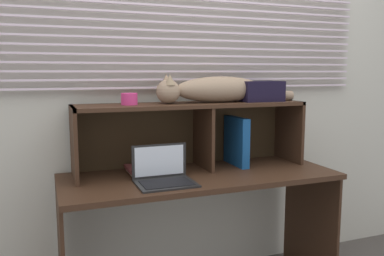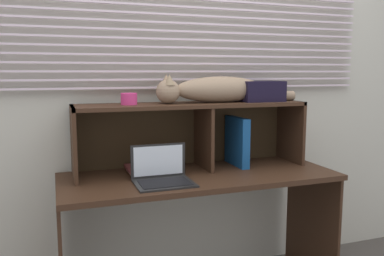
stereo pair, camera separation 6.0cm
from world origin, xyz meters
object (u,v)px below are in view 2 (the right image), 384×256
object	(u,v)px
laptop	(162,175)
book_stack	(141,170)
binder_upright	(237,141)
cat	(215,90)
small_basket	(129,99)
storage_box	(260,91)

from	to	relation	value
laptop	book_stack	distance (m)	0.25
binder_upright	cat	bearing A→B (deg)	180.00
binder_upright	small_basket	distance (m)	0.73
book_stack	storage_box	xyz separation A→B (m)	(0.76, -0.01, 0.44)
laptop	small_basket	size ratio (longest dim) A/B	3.33
binder_upright	small_basket	xyz separation A→B (m)	(-0.67, 0.00, 0.28)
cat	binder_upright	world-z (taller)	cat
small_basket	storage_box	bearing A→B (deg)	0.00
cat	storage_box	distance (m)	0.30
binder_upright	storage_box	world-z (taller)	storage_box
laptop	small_basket	world-z (taller)	small_basket
cat	small_basket	world-z (taller)	cat
small_basket	storage_box	size ratio (longest dim) A/B	0.34
binder_upright	storage_box	bearing A→B (deg)	0.00
cat	small_basket	bearing A→B (deg)	180.00
small_basket	storage_box	xyz separation A→B (m)	(0.82, 0.00, 0.03)
laptop	cat	bearing A→B (deg)	30.45
cat	storage_box	xyz separation A→B (m)	(0.30, 0.00, -0.01)
small_basket	storage_box	distance (m)	0.83
cat	book_stack	distance (m)	0.65
small_basket	storage_box	world-z (taller)	storage_box
cat	small_basket	size ratio (longest dim) A/B	9.94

